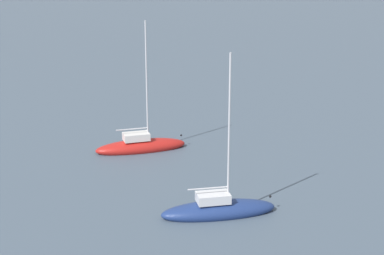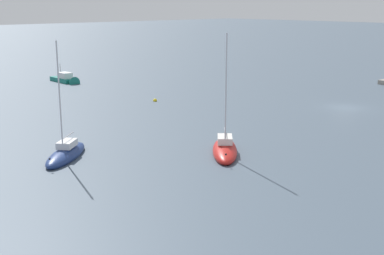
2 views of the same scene
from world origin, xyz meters
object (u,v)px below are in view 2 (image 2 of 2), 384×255
at_px(motorboat_teal_mid, 66,80).
at_px(mooring_buoy_near, 155,101).
at_px(sailboat_red_near, 225,149).
at_px(sailboat_navy_mid, 66,154).

bearing_deg(motorboat_teal_mid, mooring_buoy_near, 91.50).
xyz_separation_m(sailboat_red_near, mooring_buoy_near, (20.97, -9.91, -0.25)).
bearing_deg(motorboat_teal_mid, sailboat_navy_mid, 61.27).
xyz_separation_m(sailboat_red_near, motorboat_teal_mid, (41.76, -9.69, 0.02)).
relative_size(sailboat_red_near, mooring_buoy_near, 20.13).
relative_size(sailboat_red_near, motorboat_teal_mid, 1.63).
bearing_deg(sailboat_navy_mid, mooring_buoy_near, -94.57).
height_order(motorboat_teal_mid, mooring_buoy_near, motorboat_teal_mid).
height_order(sailboat_navy_mid, mooring_buoy_near, sailboat_navy_mid).
bearing_deg(motorboat_teal_mid, sailboat_red_near, 77.84).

